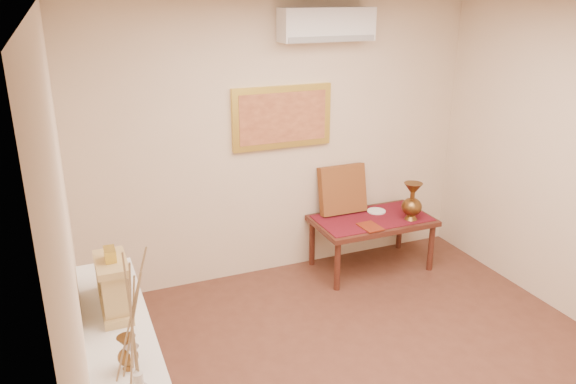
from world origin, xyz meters
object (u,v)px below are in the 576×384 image
wooden_chest (110,275)px  low_table (372,224)px  white_vase (135,351)px  brass_urn_tall (412,197)px  mantel_clock (114,286)px

wooden_chest → low_table: size_ratio=0.20×
white_vase → brass_urn_tall: bearing=39.9°
wooden_chest → white_vase: bearing=-90.4°
brass_urn_tall → low_table: size_ratio=0.39×
brass_urn_tall → low_table: (-0.34, 0.18, -0.31)m
brass_urn_tall → low_table: bearing=152.3°
mantel_clock → wooden_chest: bearing=91.1°
mantel_clock → wooden_chest: (-0.00, 0.25, -0.05)m
white_vase → low_table: bearing=45.3°
brass_urn_tall → mantel_clock: mantel_clock is taller
low_table → wooden_chest: bearing=-153.6°
brass_urn_tall → wooden_chest: bearing=-159.2°
mantel_clock → low_table: size_ratio=0.34×
brass_urn_tall → mantel_clock: 3.33m
white_vase → wooden_chest: (0.01, 1.37, -0.36)m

